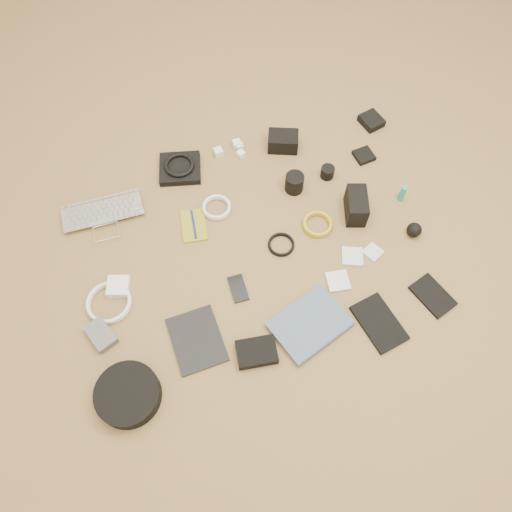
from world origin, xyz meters
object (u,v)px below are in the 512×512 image
object	(u,v)px
dslr_camera	(283,141)
paperback	(327,345)
tablet	(197,340)
phone	(238,289)
headphone_case	(128,395)
laptop	(105,221)

from	to	relation	value
dslr_camera	paperback	size ratio (longest dim) A/B	0.50
dslr_camera	tablet	bearing A→B (deg)	-107.32
phone	headphone_case	world-z (taller)	headphone_case
phone	headphone_case	size ratio (longest dim) A/B	0.50
laptop	phone	xyz separation A→B (m)	(0.39, -0.45, -0.01)
headphone_case	dslr_camera	bearing A→B (deg)	42.93
tablet	phone	size ratio (longest dim) A/B	2.03
dslr_camera	headphone_case	xyz separation A→B (m)	(-0.86, -0.80, -0.01)
laptop	dslr_camera	size ratio (longest dim) A/B	2.52
laptop	phone	world-z (taller)	laptop
dslr_camera	phone	distance (m)	0.69
laptop	phone	bearing A→B (deg)	-45.29
tablet	paperback	xyz separation A→B (m)	(0.41, -0.18, 0.01)
laptop	paperback	size ratio (longest dim) A/B	1.25
dslr_camera	paperback	distance (m)	0.89
paperback	laptop	bearing A→B (deg)	22.20
tablet	paperback	size ratio (longest dim) A/B	0.86
headphone_case	paperback	xyz separation A→B (m)	(0.68, -0.07, -0.02)
phone	laptop	bearing A→B (deg)	134.81
dslr_camera	headphone_case	size ratio (longest dim) A/B	0.59
tablet	phone	world-z (taller)	tablet
headphone_case	laptop	bearing A→B (deg)	84.24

